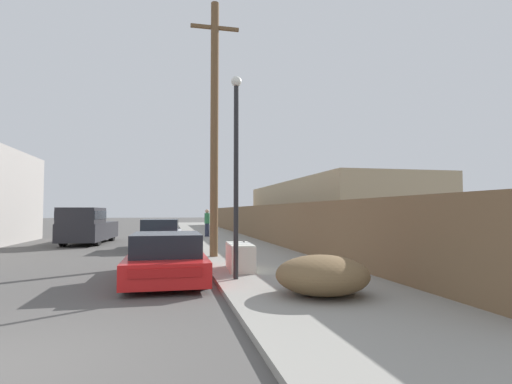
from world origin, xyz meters
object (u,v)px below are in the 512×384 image
(discarded_fridge, at_px, (240,257))
(car_parked_mid, at_px, (161,235))
(parked_sports_car_red, at_px, (166,258))
(brush_pile, at_px, (322,275))
(street_lamp, at_px, (236,161))
(pickup_truck, at_px, (87,226))
(pedestrian, at_px, (207,222))
(utility_pole, at_px, (214,125))

(discarded_fridge, xyz_separation_m, car_parked_mid, (-2.33, 8.23, 0.16))
(parked_sports_car_red, xyz_separation_m, car_parked_mid, (-0.31, 8.79, 0.09))
(discarded_fridge, bearing_deg, parked_sports_car_red, -161.32)
(parked_sports_car_red, bearing_deg, brush_pile, -45.52)
(car_parked_mid, relative_size, street_lamp, 0.88)
(pickup_truck, relative_size, pedestrian, 3.24)
(pickup_truck, bearing_deg, discarded_fridge, 122.04)
(car_parked_mid, xyz_separation_m, street_lamp, (1.96, -9.69, 2.35))
(utility_pole, relative_size, street_lamp, 1.89)
(utility_pole, distance_m, pedestrian, 12.28)
(pickup_truck, distance_m, pedestrian, 7.48)
(brush_pile, xyz_separation_m, pedestrian, (-0.51, 18.74, 0.53))
(utility_pole, height_order, street_lamp, utility_pole)
(discarded_fridge, distance_m, utility_pole, 5.68)
(discarded_fridge, relative_size, pickup_truck, 0.30)
(parked_sports_car_red, xyz_separation_m, pickup_truck, (-4.24, 12.40, 0.42))
(pickup_truck, xyz_separation_m, utility_pole, (5.90, -8.34, 3.99))
(utility_pole, distance_m, street_lamp, 5.33)
(pedestrian, bearing_deg, utility_pole, -94.13)
(street_lamp, bearing_deg, parked_sports_car_red, 151.40)
(parked_sports_car_red, distance_m, pickup_truck, 13.11)
(pickup_truck, distance_m, street_lamp, 14.68)
(parked_sports_car_red, bearing_deg, utility_pole, 67.83)
(street_lamp, distance_m, pedestrian, 16.70)
(street_lamp, relative_size, brush_pile, 2.71)
(utility_pole, distance_m, brush_pile, 8.51)
(discarded_fridge, relative_size, brush_pile, 0.95)
(discarded_fridge, distance_m, parked_sports_car_red, 2.09)
(brush_pile, height_order, pedestrian, pedestrian)
(pedestrian, bearing_deg, brush_pile, -88.44)
(utility_pole, xyz_separation_m, pedestrian, (0.84, 11.60, -3.92))
(street_lamp, relative_size, pedestrian, 2.82)
(street_lamp, bearing_deg, pickup_truck, 113.88)
(discarded_fridge, bearing_deg, pickup_truck, 120.79)
(brush_pile, relative_size, pedestrian, 1.04)
(car_parked_mid, distance_m, pedestrian, 7.43)
(discarded_fridge, bearing_deg, car_parked_mid, 108.73)
(car_parked_mid, bearing_deg, pickup_truck, 139.98)
(utility_pole, xyz_separation_m, brush_pile, (1.35, -7.13, -4.45))
(parked_sports_car_red, relative_size, brush_pile, 2.47)
(parked_sports_car_red, relative_size, pickup_truck, 0.79)
(parked_sports_car_red, relative_size, utility_pole, 0.48)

